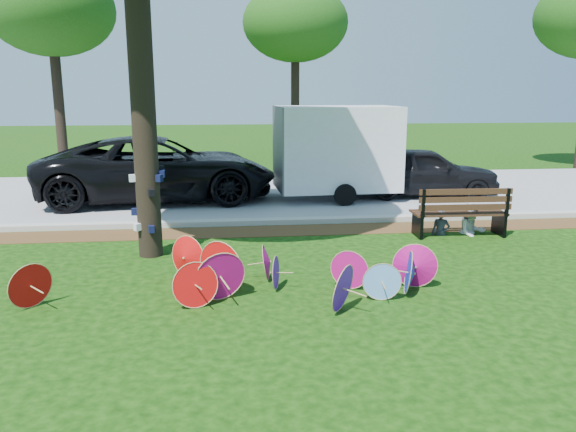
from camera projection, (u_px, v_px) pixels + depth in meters
name	position (u px, v px, depth m)	size (l,w,h in m)	color
ground	(268.00, 309.00, 8.01)	(90.00, 90.00, 0.00)	black
mulch_strip	(253.00, 231.00, 12.38)	(90.00, 1.00, 0.01)	#472D16
curb	(252.00, 222.00, 13.05)	(90.00, 0.30, 0.12)	#B7B5AD
street	(246.00, 193.00, 17.08)	(90.00, 8.00, 0.01)	gray
parasol_pile	(267.00, 272.00, 8.51)	(6.38, 2.28, 0.82)	red
black_van	(159.00, 169.00, 15.70)	(3.00, 6.51, 1.81)	black
dark_pickup	(423.00, 172.00, 16.40)	(1.72, 4.27, 1.46)	black
cargo_trailer	(337.00, 148.00, 15.88)	(3.32, 2.10, 2.92)	white
park_bench	(458.00, 211.00, 12.00)	(2.02, 0.77, 1.05)	black
person_left	(442.00, 211.00, 12.01)	(0.39, 0.25, 1.06)	#3C4052
person_right	(473.00, 204.00, 12.05)	(0.65, 0.50, 1.33)	silver
bg_trees	(320.00, 17.00, 21.33)	(24.33, 7.88, 7.40)	black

